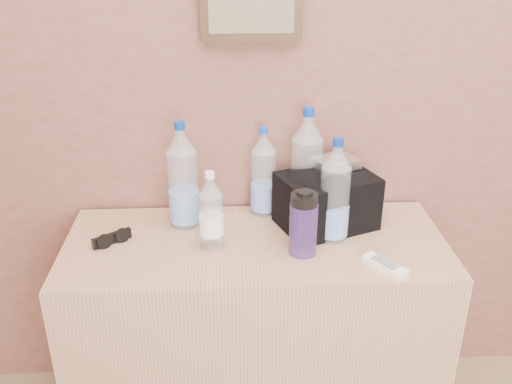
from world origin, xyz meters
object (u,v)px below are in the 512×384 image
pet_large_a (183,181)px  nalgene_bottle (303,223)px  pet_small (211,215)px  dresser (256,336)px  pet_large_c (306,170)px  pet_large_b (263,176)px  ac_remote (385,266)px  sunglasses (112,238)px  toiletry_bag (327,198)px  foil_packet (335,163)px  pet_large_d (335,196)px

pet_large_a → nalgene_bottle: 0.41m
pet_small → nalgene_bottle: (0.26, -0.05, -0.01)m
pet_large_a → dresser: bearing=-29.6°
pet_large_c → nalgene_bottle: 0.24m
dresser → pet_large_c: size_ratio=3.14×
pet_large_c → pet_large_a: bearing=-174.9°
pet_large_b → ac_remote: (0.32, -0.36, -0.12)m
sunglasses → pet_small: bearing=-42.7°
pet_large_b → nalgene_bottle: size_ratio=1.50×
pet_large_b → sunglasses: 0.51m
sunglasses → toiletry_bag: toiletry_bag is taller
dresser → foil_packet: size_ratio=9.14×
pet_large_a → pet_large_c: size_ratio=0.93×
pet_large_c → pet_large_d: 0.16m
pet_small → dresser: bearing=9.6°
pet_large_a → sunglasses: bearing=-152.7°
pet_large_c → nalgene_bottle: pet_large_c is taller
nalgene_bottle → pet_large_b: bearing=110.3°
pet_large_a → foil_packet: (0.47, -0.01, 0.05)m
pet_large_b → foil_packet: pet_large_b is taller
pet_large_a → toiletry_bag: pet_large_a is taller
sunglasses → ac_remote: (0.78, -0.18, -0.01)m
pet_large_c → sunglasses: bearing=-166.5°
nalgene_bottle → toiletry_bag: 0.19m
toiletry_bag → foil_packet: foil_packet is taller
pet_large_b → pet_large_d: (0.20, -0.18, 0.01)m
nalgene_bottle → pet_large_d: bearing=38.7°
dresser → pet_large_c: pet_large_c is taller
dresser → pet_small: bearing=-170.4°
pet_large_b → toiletry_bag: 0.22m
pet_large_a → pet_small: pet_large_a is taller
toiletry_bag → nalgene_bottle: bearing=-141.3°
pet_small → toiletry_bag: size_ratio=0.85×
pet_large_a → pet_large_b: bearing=15.8°
pet_large_b → sunglasses: size_ratio=2.40×
dresser → pet_large_d: size_ratio=3.60×
sunglasses → toiletry_bag: bearing=-29.0°
nalgene_bottle → ac_remote: nalgene_bottle is taller
pet_small → foil_packet: pet_small is taller
dresser → pet_large_a: (-0.22, 0.12, 0.51)m
ac_remote → nalgene_bottle: bearing=-151.2°
pet_large_c → pet_small: bearing=-149.0°
pet_small → ac_remote: pet_small is taller
pet_large_c → foil_packet: (0.08, -0.04, 0.04)m
pet_large_d → foil_packet: pet_large_d is taller
pet_small → pet_large_c: bearing=31.0°
pet_large_b → pet_large_a: bearing=-164.2°
toiletry_bag → pet_large_a: bearing=154.9°
pet_large_a → pet_large_b: (0.25, 0.07, -0.02)m
pet_large_c → pet_large_d: pet_large_c is taller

